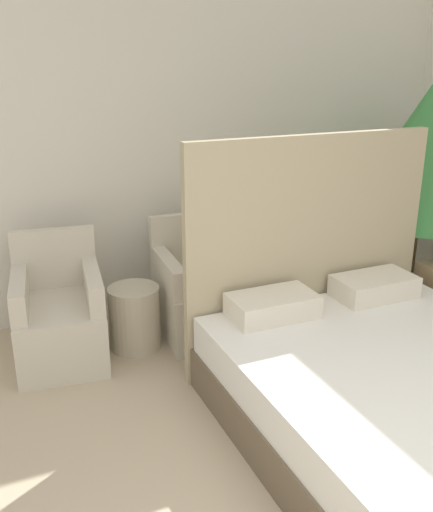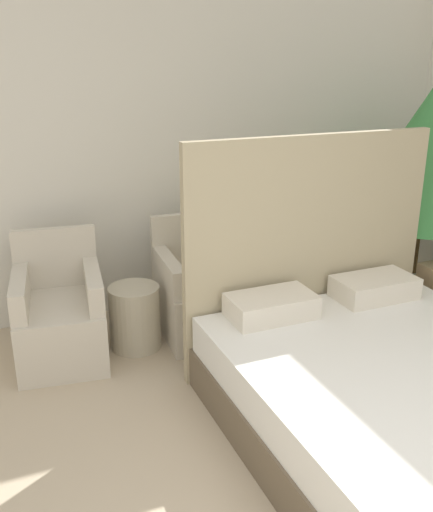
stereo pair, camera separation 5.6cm
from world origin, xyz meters
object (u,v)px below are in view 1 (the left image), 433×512
object	(u,v)px
bed	(400,391)
armchair_near_window_right	(199,297)
side_table	(135,318)
armchair_near_window_left	(60,322)
potted_palm	(424,158)

from	to	relation	value
bed	armchair_near_window_right	size ratio (longest dim) A/B	2.54
armchair_near_window_right	side_table	world-z (taller)	armchair_near_window_right
bed	armchair_near_window_left	bearing A→B (deg)	133.72
side_table	armchair_near_window_left	bearing A→B (deg)	174.88
bed	potted_palm	size ratio (longest dim) A/B	1.21
potted_palm	side_table	distance (m)	2.52
side_table	bed	bearing A→B (deg)	-56.61
bed	side_table	xyz separation A→B (m)	(-1.02, 1.55, -0.06)
bed	armchair_near_window_left	world-z (taller)	bed
armchair_near_window_left	armchair_near_window_right	world-z (taller)	same
armchair_near_window_left	potted_palm	bearing A→B (deg)	3.07
bed	armchair_near_window_right	bearing A→B (deg)	107.84
armchair_near_window_right	side_table	xyz separation A→B (m)	(-0.51, -0.05, -0.05)
bed	side_table	distance (m)	1.86
armchair_near_window_right	potted_palm	world-z (taller)	potted_palm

